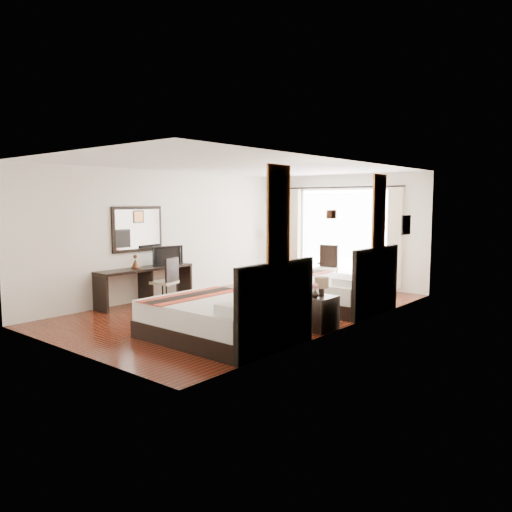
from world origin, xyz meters
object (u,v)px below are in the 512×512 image
Objects in this scene: nightstand at (319,313)px; fruit_bowl at (327,261)px; vase at (315,297)px; bed_near at (224,318)px; television at (166,255)px; side_table at (327,274)px; floor_lamp at (272,236)px; window_chair at (325,276)px; console_desk at (146,285)px; bed_far at (329,291)px; table_lamp at (322,284)px; desk_chair at (165,290)px.

fruit_bowl is at bearing 120.13° from nightstand.
bed_near is at bearing -122.66° from vase.
side_table is at bearing -16.48° from television.
floor_lamp reaches higher than window_chair.
vase is 0.06× the size of console_desk.
console_desk is 1.54× the size of floor_lamp.
floor_lamp is at bearing 135.58° from vase.
bed_far is 6.04× the size of table_lamp.
vase is at bearing 57.34° from bed_near.
nightstand is 3.62m from desk_chair.
nightstand is at bearing 7.02° from console_desk.
television is at bearing 87.92° from console_desk.
nightstand is at bearing 170.28° from desk_chair.
window_chair is (0.23, -0.44, -0.31)m from fruit_bowl.
vase reaches higher than nightstand.
window_chair is (0.21, -0.44, 0.02)m from side_table.
television is 4.09m from fruit_bowl.
bed_near is 3.30m from console_desk.
bed_far is at bearing 33.53° from console_desk.
desk_chair is at bearing 157.06° from bed_near.
television is at bearing -153.79° from bed_far.
vase is (0.83, 1.29, 0.24)m from bed_near.
bed_near is 3.06m from bed_far.
floor_lamp is at bearing -177.56° from side_table.
bed_far reaches higher than fruit_bowl.
nightstand is 3.82m from window_chair.
bed_far is 3.79m from floor_lamp.
console_desk is 4.59m from fruit_bowl.
television reaches higher than fruit_bowl.
vase is 5.48m from floor_lamp.
console_desk is (-3.98, -0.54, -0.38)m from table_lamp.
window_chair is (-1.93, 3.29, 0.05)m from nightstand.
table_lamp is 3.80m from window_chair.
bed_far is at bearing 117.63° from table_lamp.
bed_far is (0.01, 3.06, -0.00)m from bed_near.
window_chair reaches higher than vase.
table_lamp is (0.01, 0.05, 0.48)m from nightstand.
vase is at bearing 4.79° from console_desk.
side_table is (-2.14, 3.73, 0.03)m from nightstand.
table_lamp is 4.04m from console_desk.
console_desk is at bearing -113.16° from fruit_bowl.
bed_far reaches higher than television.
nightstand is at bearing -105.29° from table_lamp.
bed_far reaches higher than vase.
bed_near is 1.66m from nightstand.
side_table is at bearing 2.44° from floor_lamp.
television is 0.68× the size of window_chair.
bed_near is 3.54m from television.
television is 1.19× the size of side_table.
floor_lamp is 2.15m from window_chair.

